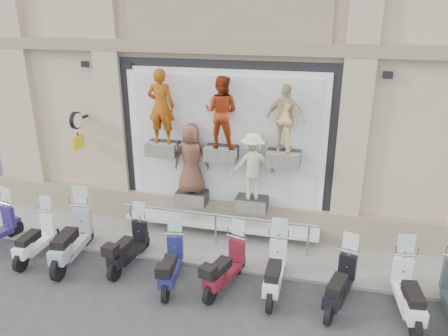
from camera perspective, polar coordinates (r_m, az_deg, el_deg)
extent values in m
plane|color=#313133|center=(9.74, -4.30, -16.03)|extent=(90.00, 90.00, 0.00)
cube|color=gray|center=(11.39, -0.95, -9.77)|extent=(16.00, 2.20, 0.08)
cube|color=black|center=(11.19, 0.13, 2.91)|extent=(5.60, 0.10, 4.30)
cube|color=white|center=(11.13, 0.06, 2.82)|extent=(5.10, 0.06, 3.90)
cube|color=white|center=(11.10, 0.00, 2.76)|extent=(4.70, 0.04, 3.60)
cube|color=white|center=(11.59, -0.38, -7.06)|extent=(5.10, 0.75, 0.10)
cube|color=#28282B|center=(11.34, -7.95, 2.56)|extent=(0.80, 0.50, 0.35)
imported|color=#B3500E|center=(11.05, -8.24, 8.01)|extent=(0.70, 0.49, 1.86)
cube|color=#28282B|center=(10.87, -0.35, 1.96)|extent=(0.80, 0.50, 0.35)
imported|color=maroon|center=(10.58, -0.36, 7.34)|extent=(0.92, 0.75, 1.74)
cube|color=#28282B|center=(10.61, 7.79, 1.28)|extent=(0.80, 0.50, 0.35)
imported|color=#DBC186|center=(10.33, 8.05, 6.41)|extent=(1.01, 0.62, 1.61)
cube|color=#28282B|center=(11.56, -4.18, -3.84)|extent=(0.80, 0.50, 0.35)
imported|color=brown|center=(11.16, -4.32, 1.24)|extent=(0.99, 0.74, 1.82)
cube|color=#28282B|center=(11.20, 3.65, -4.68)|extent=(0.80, 0.50, 0.35)
imported|color=beige|center=(10.80, 3.77, 0.29)|extent=(1.24, 0.92, 1.72)
cube|color=black|center=(12.34, -18.11, 6.23)|extent=(0.06, 0.56, 0.06)
cylinder|color=black|center=(12.12, -18.78, 5.91)|extent=(0.10, 0.46, 0.46)
cube|color=yellow|center=(12.27, -18.46, 3.20)|extent=(0.04, 0.50, 0.38)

